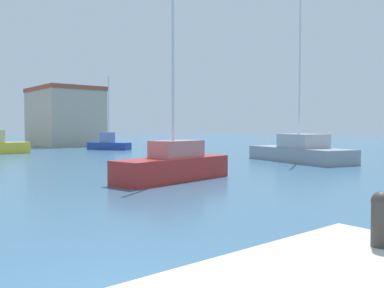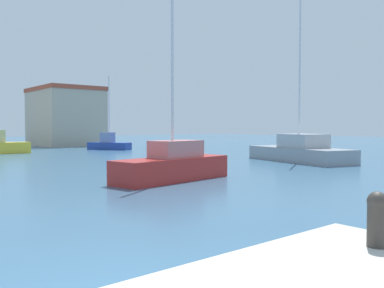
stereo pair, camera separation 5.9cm
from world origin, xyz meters
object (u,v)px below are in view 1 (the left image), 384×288
mooring_bollard (381,217)px  sailboat_grey_far_left (300,151)px  sailboat_blue_far_right (109,144)px  sailboat_red_center_channel (174,164)px

mooring_bollard → sailboat_grey_far_left: sailboat_grey_far_left is taller
sailboat_blue_far_right → sailboat_red_center_channel: (-9.48, -23.49, 0.06)m
sailboat_grey_far_left → sailboat_red_center_channel: sailboat_grey_far_left is taller
sailboat_red_center_channel → mooring_bollard: bearing=-116.2°
mooring_bollard → sailboat_grey_far_left: bearing=37.9°
sailboat_blue_far_right → sailboat_red_center_channel: bearing=-112.0°
mooring_bollard → sailboat_blue_far_right: (15.21, 35.14, -0.58)m
mooring_bollard → sailboat_blue_far_right: bearing=66.6°
sailboat_grey_far_left → mooring_bollard: bearing=-142.1°
mooring_bollard → sailboat_red_center_channel: sailboat_red_center_channel is taller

